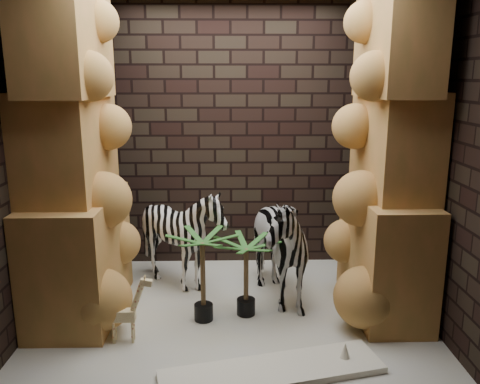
{
  "coord_description": "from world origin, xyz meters",
  "views": [
    {
      "loc": [
        -0.02,
        -4.24,
        2.15
      ],
      "look_at": [
        0.08,
        0.15,
        1.11
      ],
      "focal_mm": 36.48,
      "sensor_mm": 36.0,
      "label": 1
    }
  ],
  "objects_px": {
    "zebra_left": "(183,242)",
    "palm_front": "(246,277)",
    "zebra_right": "(270,235)",
    "giraffe_toy": "(122,308)",
    "palm_back": "(203,277)",
    "surfboard": "(272,372)"
  },
  "relations": [
    {
      "from": "palm_front",
      "to": "surfboard",
      "type": "xyz_separation_m",
      "value": [
        0.16,
        -0.95,
        -0.34
      ]
    },
    {
      "from": "zebra_right",
      "to": "palm_back",
      "type": "distance_m",
      "value": 0.79
    },
    {
      "from": "zebra_left",
      "to": "surfboard",
      "type": "distance_m",
      "value": 1.81
    },
    {
      "from": "giraffe_toy",
      "to": "palm_back",
      "type": "distance_m",
      "value": 0.74
    },
    {
      "from": "palm_front",
      "to": "giraffe_toy",
      "type": "bearing_deg",
      "value": -156.33
    },
    {
      "from": "palm_front",
      "to": "surfboard",
      "type": "relative_size",
      "value": 0.44
    },
    {
      "from": "surfboard",
      "to": "zebra_right",
      "type": "bearing_deg",
      "value": 73.18
    },
    {
      "from": "palm_back",
      "to": "surfboard",
      "type": "bearing_deg",
      "value": -57.16
    },
    {
      "from": "zebra_left",
      "to": "palm_back",
      "type": "relative_size",
      "value": 1.32
    },
    {
      "from": "zebra_right",
      "to": "palm_front",
      "type": "height_order",
      "value": "zebra_right"
    },
    {
      "from": "zebra_left",
      "to": "palm_front",
      "type": "distance_m",
      "value": 0.89
    },
    {
      "from": "palm_front",
      "to": "palm_back",
      "type": "height_order",
      "value": "palm_back"
    },
    {
      "from": "zebra_right",
      "to": "palm_front",
      "type": "distance_m",
      "value": 0.5
    },
    {
      "from": "palm_back",
      "to": "zebra_right",
      "type": "bearing_deg",
      "value": 33.59
    },
    {
      "from": "zebra_left",
      "to": "surfboard",
      "type": "bearing_deg",
      "value": -67.51
    },
    {
      "from": "zebra_right",
      "to": "surfboard",
      "type": "xyz_separation_m",
      "value": [
        -0.08,
        -1.27,
        -0.64
      ]
    },
    {
      "from": "zebra_left",
      "to": "palm_front",
      "type": "relative_size",
      "value": 1.48
    },
    {
      "from": "giraffe_toy",
      "to": "palm_back",
      "type": "xyz_separation_m",
      "value": [
        0.64,
        0.35,
        0.12
      ]
    },
    {
      "from": "palm_back",
      "to": "surfboard",
      "type": "distance_m",
      "value": 1.09
    },
    {
      "from": "giraffe_toy",
      "to": "palm_back",
      "type": "bearing_deg",
      "value": 27.89
    },
    {
      "from": "zebra_left",
      "to": "surfboard",
      "type": "height_order",
      "value": "zebra_left"
    },
    {
      "from": "palm_front",
      "to": "zebra_left",
      "type": "bearing_deg",
      "value": 135.56
    }
  ]
}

